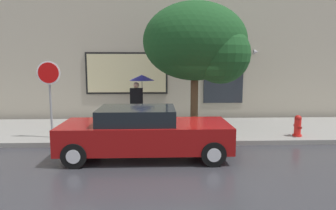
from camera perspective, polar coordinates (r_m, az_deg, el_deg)
The scene contains 8 objects.
ground_plane at distance 8.44m, azimuth 1.74°, elevation -9.81°, with size 60.00×60.00×0.00m, color #333338.
sidewalk at distance 11.31m, azimuth 0.71°, elevation -4.80°, with size 20.00×4.00×0.15m, color gray.
building_facade at distance 13.55m, azimuth 0.15°, elevation 11.81°, with size 20.00×0.67×7.00m.
parked_car at distance 8.21m, azimuth -4.65°, elevation -5.29°, with size 4.58×1.89×1.39m.
fire_hydrant at distance 10.87m, azimuth 23.75°, elevation -3.72°, with size 0.30×0.44×0.72m.
pedestrian_with_umbrella at distance 11.70m, azimuth -5.42°, elevation 3.78°, with size 0.99×0.99×1.99m.
street_tree at distance 10.38m, azimuth 6.23°, elevation 11.59°, with size 3.60×3.06×4.54m.
stop_sign at distance 10.30m, azimuth -21.95°, elevation 3.79°, with size 0.76×0.10×2.52m.
Camera 1 is at (-0.55, -8.01, 2.58)m, focal length 31.56 mm.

